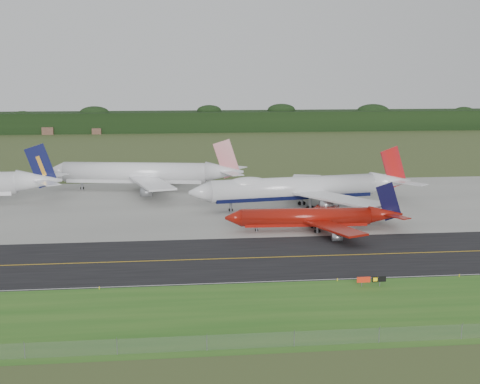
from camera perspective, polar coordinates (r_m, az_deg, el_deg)
name	(u,v)px	position (r m, az deg, el deg)	size (l,w,h in m)	color
ground	(279,252)	(140.13, 3.36, -5.11)	(600.00, 600.00, 0.00)	#3A4A22
grass_verge	(316,311)	(107.46, 6.51, -10.07)	(400.00, 30.00, 0.01)	#255B1A
taxiway	(282,257)	(136.33, 3.64, -5.55)	(400.00, 32.00, 0.02)	black
apron	(249,203)	(189.23, 0.80, -0.98)	(400.00, 78.00, 0.01)	gray
taxiway_centreline	(282,257)	(136.33, 3.64, -5.54)	(400.00, 0.40, 0.00)	gold
taxiway_edge_line	(297,281)	(121.76, 4.90, -7.54)	(400.00, 0.25, 0.00)	silver
perimeter_fence	(337,337)	(95.32, 8.27, -12.16)	(320.00, 0.10, 320.00)	slate
horizon_treeline	(204,122)	(408.71, -3.05, 5.96)	(700.00, 25.00, 12.00)	black
jet_ba_747	(301,188)	(183.12, 5.26, 0.35)	(64.48, 52.87, 16.23)	silver
jet_red_737	(315,217)	(158.07, 6.46, -2.17)	(42.29, 34.52, 11.43)	maroon
jet_star_tail	(145,173)	(210.33, -8.08, 1.59)	(62.03, 51.29, 16.39)	silver
taxiway_sign	(371,280)	(120.20, 11.14, -7.34)	(5.23, 0.25, 1.74)	slate
edge_marker_left	(99,288)	(119.21, -11.92, -8.02)	(0.16, 0.16, 0.50)	yellow
edge_marker_center	(337,280)	(122.31, 8.31, -7.42)	(0.16, 0.16, 0.50)	yellow
edge_marker_right	(459,275)	(129.83, 18.20, -6.78)	(0.16, 0.16, 0.50)	yellow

